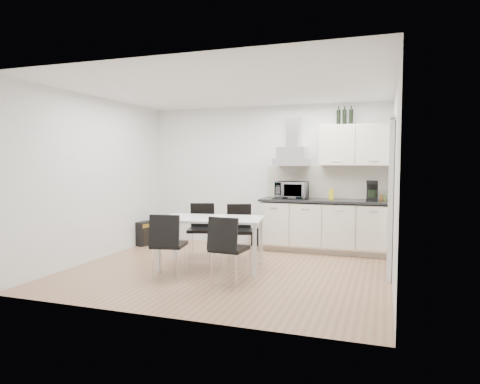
% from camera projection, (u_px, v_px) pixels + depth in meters
% --- Properties ---
extents(ground, '(4.50, 4.50, 0.00)m').
position_uv_depth(ground, '(228.00, 270.00, 6.22)').
color(ground, '#A87D5D').
rests_on(ground, ground).
extents(wall_back, '(4.50, 0.10, 2.60)m').
position_uv_depth(wall_back, '(265.00, 176.00, 8.01)').
color(wall_back, white).
rests_on(wall_back, ground).
extents(wall_front, '(4.50, 0.10, 2.60)m').
position_uv_depth(wall_front, '(158.00, 189.00, 4.24)').
color(wall_front, white).
rests_on(wall_front, ground).
extents(wall_left, '(0.10, 4.00, 2.60)m').
position_uv_depth(wall_left, '(97.00, 179.00, 6.85)').
color(wall_left, white).
rests_on(wall_left, ground).
extents(wall_right, '(0.10, 4.00, 2.60)m').
position_uv_depth(wall_right, '(395.00, 183.00, 5.40)').
color(wall_right, white).
rests_on(wall_right, ground).
extents(ceiling, '(4.50, 4.50, 0.00)m').
position_uv_depth(ceiling, '(228.00, 89.00, 6.03)').
color(ceiling, white).
rests_on(ceiling, wall_back).
extents(doorway, '(0.08, 1.04, 2.10)m').
position_uv_depth(doorway, '(390.00, 199.00, 5.95)').
color(doorway, white).
rests_on(doorway, ground).
extents(kitchenette, '(2.22, 0.64, 2.52)m').
position_uv_depth(kitchenette, '(327.00, 204.00, 7.41)').
color(kitchenette, beige).
rests_on(kitchenette, ground).
extents(dining_table, '(1.60, 1.07, 0.75)m').
position_uv_depth(dining_table, '(211.00, 223.00, 6.27)').
color(dining_table, white).
rests_on(dining_table, ground).
extents(chair_far_left, '(0.56, 0.60, 0.88)m').
position_uv_depth(chair_far_left, '(201.00, 231.00, 7.01)').
color(chair_far_left, black).
rests_on(chair_far_left, ground).
extents(chair_far_right, '(0.59, 0.62, 0.88)m').
position_uv_depth(chair_far_right, '(239.00, 232.00, 6.88)').
color(chair_far_right, black).
rests_on(chair_far_right, ground).
extents(chair_near_left, '(0.53, 0.57, 0.88)m').
position_uv_depth(chair_near_left, '(169.00, 245.00, 5.77)').
color(chair_near_left, black).
rests_on(chair_near_left, ground).
extents(chair_near_right, '(0.48, 0.53, 0.88)m').
position_uv_depth(chair_near_right, '(229.00, 250.00, 5.50)').
color(chair_near_right, black).
rests_on(chair_near_right, ground).
extents(guitar_amp, '(0.37, 0.57, 0.44)m').
position_uv_depth(guitar_amp, '(148.00, 233.00, 8.14)').
color(guitar_amp, black).
rests_on(guitar_amp, ground).
extents(floor_speaker, '(0.23, 0.22, 0.32)m').
position_uv_depth(floor_speaker, '(254.00, 237.00, 8.06)').
color(floor_speaker, black).
rests_on(floor_speaker, ground).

